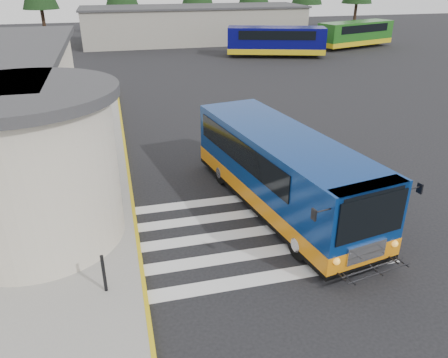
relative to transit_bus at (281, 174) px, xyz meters
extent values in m
plane|color=black|center=(-1.22, -0.65, -1.34)|extent=(140.00, 140.00, 0.00)
cube|color=gold|center=(-5.27, 3.35, -1.26)|extent=(0.12, 34.00, 0.16)
cylinder|color=#B9B29D|center=(-8.22, -0.15, 1.06)|extent=(5.20, 5.20, 4.50)
cylinder|color=#38383A|center=(-8.22, -0.15, 3.46)|extent=(5.80, 5.80, 0.30)
cube|color=black|center=(-7.70, 4.35, -0.09)|extent=(0.08, 1.20, 2.20)
cube|color=#38383A|center=(-7.22, 4.35, 1.21)|extent=(1.20, 1.80, 0.12)
cube|color=silver|center=(-1.72, -3.85, -1.33)|extent=(8.00, 0.55, 0.01)
cube|color=silver|center=(-1.72, -2.65, -1.33)|extent=(8.00, 0.55, 0.01)
cube|color=silver|center=(-1.72, -1.45, -1.33)|extent=(8.00, 0.55, 0.01)
cube|color=silver|center=(-1.72, -0.25, -1.33)|extent=(8.00, 0.55, 0.01)
cube|color=silver|center=(-1.72, 0.95, -1.33)|extent=(8.00, 0.55, 0.01)
cube|color=gray|center=(4.78, 41.35, 0.66)|extent=(26.00, 8.00, 4.00)
cube|color=#38383A|center=(4.78, 41.35, 2.76)|extent=(26.40, 8.40, 0.20)
cylinder|color=black|center=(-13.22, 49.35, 0.46)|extent=(0.44, 0.44, 3.60)
cylinder|color=black|center=(-3.22, 49.35, 0.46)|extent=(0.44, 0.44, 3.60)
cylinder|color=black|center=(6.78, 49.35, 0.46)|extent=(0.44, 0.44, 3.60)
cylinder|color=black|center=(14.78, 49.35, 0.46)|extent=(0.44, 0.44, 3.60)
cylinder|color=black|center=(22.78, 49.35, 0.46)|extent=(0.44, 0.44, 3.60)
cylinder|color=black|center=(30.78, 49.35, 0.46)|extent=(0.44, 0.44, 3.60)
cube|color=navy|center=(-0.01, 0.04, 0.26)|extent=(4.09, 9.45, 2.39)
cube|color=orange|center=(-0.01, 0.04, -0.65)|extent=(4.13, 9.49, 0.57)
cube|color=black|center=(-0.01, 0.04, -0.98)|extent=(4.12, 9.47, 0.22)
cube|color=black|center=(0.79, -4.49, 0.65)|extent=(2.21, 0.45, 1.27)
cube|color=silver|center=(0.79, -4.50, -0.47)|extent=(1.31, 0.29, 0.56)
cube|color=black|center=(-1.42, 0.61, 0.75)|extent=(1.21, 6.61, 0.91)
cube|color=black|center=(1.12, 1.06, 0.75)|extent=(1.21, 6.61, 0.91)
cylinder|color=black|center=(-0.58, -3.16, -0.85)|extent=(0.47, 1.01, 0.98)
cylinder|color=black|center=(1.62, -2.77, -0.85)|extent=(0.47, 1.01, 0.98)
cylinder|color=black|center=(-1.57, 2.45, -0.85)|extent=(0.47, 1.01, 0.98)
cylinder|color=black|center=(0.64, 2.83, -0.85)|extent=(0.47, 1.01, 0.98)
cube|color=black|center=(-0.99, -4.63, 1.05)|extent=(0.08, 0.19, 0.30)
cube|color=black|center=(2.51, -4.01, 1.05)|extent=(0.08, 0.19, 0.30)
imported|color=black|center=(-7.04, -1.97, -0.37)|extent=(0.60, 0.70, 1.62)
imported|color=black|center=(-6.50, -1.16, -0.40)|extent=(0.66, 0.81, 1.58)
cylinder|color=black|center=(-6.26, -3.45, -0.63)|extent=(0.09, 0.09, 1.12)
cube|color=#06064D|center=(10.85, 29.62, 0.32)|extent=(10.00, 5.45, 2.46)
cube|color=gold|center=(10.85, 29.62, -0.67)|extent=(10.04, 5.50, 0.54)
cube|color=black|center=(10.85, 29.62, 0.91)|extent=(7.97, 4.86, 0.86)
cube|color=#1C5717|center=(21.65, 33.01, 0.28)|extent=(9.72, 5.38, 2.40)
cube|color=gold|center=(21.65, 33.01, -0.69)|extent=(9.76, 5.42, 0.52)
cube|color=black|center=(21.65, 33.01, 0.85)|extent=(7.76, 4.78, 0.83)
camera|label=1|loc=(-5.50, -13.21, 6.53)|focal=35.00mm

